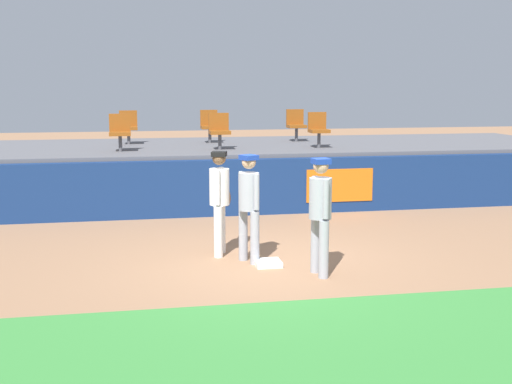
{
  "coord_description": "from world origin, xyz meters",
  "views": [
    {
      "loc": [
        -2.05,
        -9.85,
        2.8
      ],
      "look_at": [
        -0.02,
        0.93,
        1.0
      ],
      "focal_mm": 46.54,
      "sensor_mm": 36.0,
      "label": 1
    }
  ],
  "objects_px": {
    "seat_back_right": "(296,123)",
    "seat_back_left": "(128,125)",
    "player_fielder_home": "(220,196)",
    "seat_front_right": "(318,128)",
    "player_runner_visitor": "(320,208)",
    "player_coach_visitor": "(249,201)",
    "seat_front_center": "(219,129)",
    "seat_back_center": "(209,124)",
    "first_base": "(268,263)",
    "seat_front_left": "(120,130)"
  },
  "relations": [
    {
      "from": "first_base",
      "to": "seat_back_left",
      "type": "distance_m",
      "value": 7.79
    },
    {
      "from": "player_coach_visitor",
      "to": "seat_front_center",
      "type": "xyz_separation_m",
      "value": [
        0.23,
        5.24,
        0.77
      ]
    },
    {
      "from": "first_base",
      "to": "seat_back_center",
      "type": "height_order",
      "value": "seat_back_center"
    },
    {
      "from": "seat_front_right",
      "to": "seat_back_center",
      "type": "height_order",
      "value": "same"
    },
    {
      "from": "first_base",
      "to": "seat_front_center",
      "type": "distance_m",
      "value": 5.76
    },
    {
      "from": "player_coach_visitor",
      "to": "seat_front_left",
      "type": "height_order",
      "value": "seat_front_left"
    },
    {
      "from": "player_runner_visitor",
      "to": "seat_back_left",
      "type": "height_order",
      "value": "seat_back_left"
    },
    {
      "from": "player_fielder_home",
      "to": "player_runner_visitor",
      "type": "relative_size",
      "value": 0.99
    },
    {
      "from": "player_fielder_home",
      "to": "seat_front_right",
      "type": "distance_m",
      "value": 5.63
    },
    {
      "from": "player_fielder_home",
      "to": "player_runner_visitor",
      "type": "height_order",
      "value": "player_runner_visitor"
    },
    {
      "from": "player_runner_visitor",
      "to": "seat_front_center",
      "type": "distance_m",
      "value": 6.22
    },
    {
      "from": "first_base",
      "to": "player_fielder_home",
      "type": "distance_m",
      "value": 1.4
    },
    {
      "from": "first_base",
      "to": "player_coach_visitor",
      "type": "relative_size",
      "value": 0.23
    },
    {
      "from": "seat_front_center",
      "to": "seat_back_center",
      "type": "xyz_separation_m",
      "value": [
        -0.02,
        1.8,
        -0.0
      ]
    },
    {
      "from": "first_base",
      "to": "seat_front_left",
      "type": "distance_m",
      "value": 6.2
    },
    {
      "from": "first_base",
      "to": "seat_front_left",
      "type": "xyz_separation_m",
      "value": [
        -2.28,
        5.5,
        1.72
      ]
    },
    {
      "from": "player_runner_visitor",
      "to": "seat_front_left",
      "type": "relative_size",
      "value": 2.07
    },
    {
      "from": "seat_back_right",
      "to": "seat_back_left",
      "type": "height_order",
      "value": "same"
    },
    {
      "from": "first_base",
      "to": "seat_back_left",
      "type": "height_order",
      "value": "seat_back_left"
    },
    {
      "from": "player_fielder_home",
      "to": "seat_front_center",
      "type": "relative_size",
      "value": 2.04
    },
    {
      "from": "player_coach_visitor",
      "to": "seat_front_right",
      "type": "xyz_separation_m",
      "value": [
        2.61,
        5.24,
        0.76
      ]
    },
    {
      "from": "first_base",
      "to": "player_runner_visitor",
      "type": "xyz_separation_m",
      "value": [
        0.64,
        -0.64,
        0.97
      ]
    },
    {
      "from": "seat_front_right",
      "to": "seat_back_center",
      "type": "xyz_separation_m",
      "value": [
        -2.4,
        1.8,
        -0.0
      ]
    },
    {
      "from": "seat_back_left",
      "to": "seat_back_center",
      "type": "bearing_deg",
      "value": -0.0
    },
    {
      "from": "player_runner_visitor",
      "to": "seat_back_center",
      "type": "height_order",
      "value": "seat_back_center"
    },
    {
      "from": "first_base",
      "to": "seat_front_center",
      "type": "xyz_separation_m",
      "value": [
        -0.02,
        5.5,
        1.71
      ]
    },
    {
      "from": "player_runner_visitor",
      "to": "seat_back_right",
      "type": "relative_size",
      "value": 2.07
    },
    {
      "from": "player_fielder_home",
      "to": "player_coach_visitor",
      "type": "distance_m",
      "value": 0.66
    },
    {
      "from": "seat_back_center",
      "to": "seat_front_right",
      "type": "bearing_deg",
      "value": -36.9
    },
    {
      "from": "player_fielder_home",
      "to": "seat_back_left",
      "type": "bearing_deg",
      "value": -150.95
    },
    {
      "from": "seat_front_center",
      "to": "seat_back_center",
      "type": "distance_m",
      "value": 1.8
    },
    {
      "from": "player_fielder_home",
      "to": "seat_back_right",
      "type": "bearing_deg",
      "value": 172.4
    },
    {
      "from": "player_runner_visitor",
      "to": "seat_back_left",
      "type": "xyz_separation_m",
      "value": [
        -2.74,
        7.94,
        0.75
      ]
    },
    {
      "from": "first_base",
      "to": "seat_front_center",
      "type": "bearing_deg",
      "value": 90.2
    },
    {
      "from": "seat_back_left",
      "to": "player_coach_visitor",
      "type": "bearing_deg",
      "value": -75.33
    },
    {
      "from": "first_base",
      "to": "seat_back_right",
      "type": "height_order",
      "value": "seat_back_right"
    },
    {
      "from": "player_runner_visitor",
      "to": "player_fielder_home",
      "type": "bearing_deg",
      "value": -145.15
    },
    {
      "from": "seat_front_left",
      "to": "seat_back_right",
      "type": "bearing_deg",
      "value": 21.64
    },
    {
      "from": "player_runner_visitor",
      "to": "seat_back_left",
      "type": "distance_m",
      "value": 8.43
    },
    {
      "from": "player_runner_visitor",
      "to": "seat_back_center",
      "type": "xyz_separation_m",
      "value": [
        -0.68,
        7.94,
        0.75
      ]
    },
    {
      "from": "player_fielder_home",
      "to": "seat_front_right",
      "type": "bearing_deg",
      "value": 163.9
    },
    {
      "from": "first_base",
      "to": "seat_front_right",
      "type": "distance_m",
      "value": 6.22
    },
    {
      "from": "first_base",
      "to": "seat_front_right",
      "type": "relative_size",
      "value": 0.48
    },
    {
      "from": "player_runner_visitor",
      "to": "seat_front_right",
      "type": "bearing_deg",
      "value": 157.61
    },
    {
      "from": "first_base",
      "to": "player_coach_visitor",
      "type": "bearing_deg",
      "value": 134.11
    },
    {
      "from": "seat_front_left",
      "to": "seat_back_center",
      "type": "distance_m",
      "value": 2.87
    },
    {
      "from": "player_coach_visitor",
      "to": "seat_back_left",
      "type": "relative_size",
      "value": 2.03
    },
    {
      "from": "player_fielder_home",
      "to": "seat_back_right",
      "type": "relative_size",
      "value": 2.04
    },
    {
      "from": "first_base",
      "to": "player_coach_visitor",
      "type": "xyz_separation_m",
      "value": [
        -0.25,
        0.26,
        0.95
      ]
    },
    {
      "from": "seat_front_left",
      "to": "seat_back_left",
      "type": "xyz_separation_m",
      "value": [
        0.18,
        1.8,
        -0.0
      ]
    }
  ]
}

